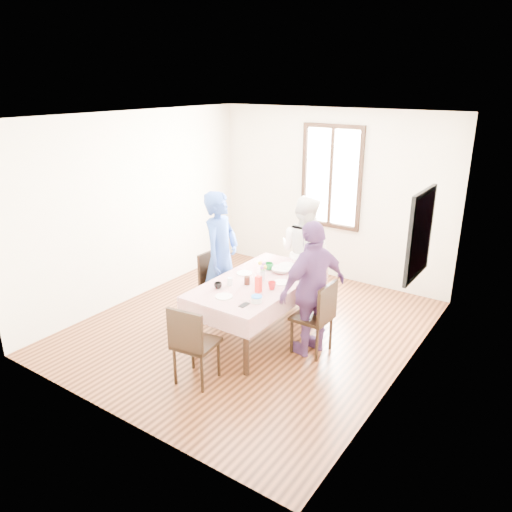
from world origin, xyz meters
name	(u,v)px	position (x,y,z in m)	size (l,w,h in m)	color
ground	(251,326)	(0.00, 0.00, 0.00)	(4.50, 4.50, 0.00)	black
back_wall	(331,196)	(0.00, 2.25, 1.35)	(4.00, 4.00, 0.00)	beige
right_wall	(411,261)	(2.00, 0.00, 1.35)	(4.50, 4.50, 0.00)	beige
window_frame	(332,177)	(0.00, 2.23, 1.65)	(1.02, 0.06, 1.62)	black
window_pane	(332,177)	(0.00, 2.24, 1.65)	(0.90, 0.02, 1.50)	white
art_poster	(421,235)	(1.98, 0.30, 1.55)	(0.04, 0.76, 0.96)	red
dining_table	(258,309)	(0.22, -0.15, 0.38)	(0.88, 1.72, 0.75)	black
tablecloth	(258,281)	(0.22, -0.15, 0.76)	(1.00, 1.84, 0.01)	#62010A
chair_left	(220,286)	(-0.52, 0.01, 0.46)	(0.42, 0.42, 0.91)	black
chair_right	(312,317)	(0.95, -0.09, 0.46)	(0.42, 0.42, 0.91)	black
chair_far	(304,274)	(0.22, 1.03, 0.46)	(0.42, 0.42, 0.91)	black
chair_near	(196,343)	(0.22, -1.33, 0.46)	(0.42, 0.42, 0.91)	black
person_left	(221,257)	(-0.50, 0.01, 0.88)	(0.64, 0.42, 1.76)	#29499C
person_far	(304,252)	(0.22, 1.01, 0.80)	(0.78, 0.61, 1.61)	white
person_right	(312,288)	(0.93, -0.09, 0.81)	(0.95, 0.40, 1.63)	#59346A
mug_black	(218,285)	(-0.05, -0.61, 0.80)	(0.09, 0.09, 0.07)	black
mug_flag	(272,286)	(0.49, -0.27, 0.81)	(0.10, 0.10, 0.09)	red
mug_green	(269,266)	(0.12, 0.24, 0.81)	(0.12, 0.12, 0.09)	#0C7226
serving_bowl	(281,270)	(0.30, 0.25, 0.79)	(0.24, 0.24, 0.06)	white
juice_carton	(258,284)	(0.41, -0.43, 0.86)	(0.06, 0.06, 0.20)	red
butter_tub	(257,299)	(0.54, -0.67, 0.79)	(0.13, 0.13, 0.06)	white
jam_jar	(247,281)	(0.17, -0.32, 0.81)	(0.07, 0.07, 0.10)	black
drinking_glass	(230,281)	(0.00, -0.45, 0.81)	(0.07, 0.07, 0.09)	silver
smartphone	(244,305)	(0.48, -0.81, 0.77)	(0.07, 0.14, 0.01)	black
flower_vase	(263,276)	(0.25, -0.11, 0.82)	(0.06, 0.06, 0.12)	silver
plate_left	(244,273)	(-0.06, -0.05, 0.77)	(0.20, 0.20, 0.01)	white
plate_right	(281,282)	(0.48, -0.05, 0.77)	(0.20, 0.20, 0.01)	white
plate_far	(287,265)	(0.23, 0.51, 0.77)	(0.20, 0.20, 0.01)	white
plate_near	(224,296)	(0.16, -0.76, 0.77)	(0.20, 0.20, 0.01)	white
butter_lid	(257,296)	(0.54, -0.67, 0.83)	(0.12, 0.12, 0.01)	blue
flower_bunch	(263,267)	(0.25, -0.11, 0.94)	(0.09, 0.09, 0.10)	yellow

